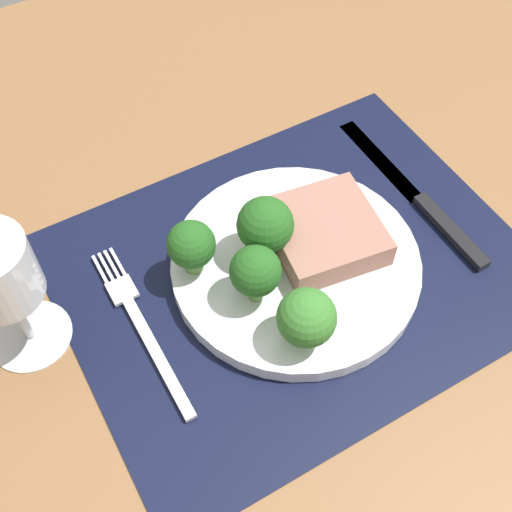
# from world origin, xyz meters

# --- Properties ---
(ground_plane) EXTENTS (1.40, 1.10, 0.03)m
(ground_plane) POSITION_xyz_m (0.00, 0.00, -0.01)
(ground_plane) COLOR brown
(placemat) EXTENTS (0.43, 0.33, 0.00)m
(placemat) POSITION_xyz_m (0.00, 0.00, 0.00)
(placemat) COLOR black
(placemat) RESTS_ON ground_plane
(plate) EXTENTS (0.23, 0.23, 0.02)m
(plate) POSITION_xyz_m (0.00, 0.00, 0.01)
(plate) COLOR silver
(plate) RESTS_ON placemat
(steak) EXTENTS (0.11, 0.11, 0.03)m
(steak) POSITION_xyz_m (0.03, 0.01, 0.03)
(steak) COLOR #9E6B5B
(steak) RESTS_ON plate
(broccoli_front_edge) EXTENTS (0.05, 0.05, 0.06)m
(broccoli_front_edge) POSITION_xyz_m (-0.05, -0.02, 0.06)
(broccoli_front_edge) COLOR #5B8942
(broccoli_front_edge) RESTS_ON plate
(broccoli_near_fork) EXTENTS (0.05, 0.05, 0.07)m
(broccoli_near_fork) POSITION_xyz_m (-0.02, 0.02, 0.06)
(broccoli_near_fork) COLOR #6B994C
(broccoli_near_fork) RESTS_ON plate
(broccoli_back_left) EXTENTS (0.04, 0.04, 0.06)m
(broccoli_back_left) POSITION_xyz_m (-0.09, 0.04, 0.05)
(broccoli_back_left) COLOR #5B8942
(broccoli_back_left) RESTS_ON plate
(broccoli_center) EXTENTS (0.05, 0.05, 0.06)m
(broccoli_center) POSITION_xyz_m (-0.04, -0.07, 0.05)
(broccoli_center) COLOR #5B8942
(broccoli_center) RESTS_ON plate
(fork) EXTENTS (0.02, 0.19, 0.01)m
(fork) POSITION_xyz_m (-0.15, 0.01, 0.01)
(fork) COLOR silver
(fork) RESTS_ON placemat
(knife) EXTENTS (0.02, 0.23, 0.01)m
(knife) POSITION_xyz_m (0.15, 0.01, 0.01)
(knife) COLOR black
(knife) RESTS_ON placemat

